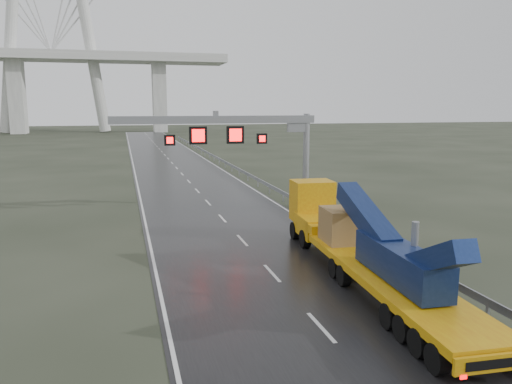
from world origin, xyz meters
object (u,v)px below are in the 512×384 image
object	(u,v)px
heavy_haul_truck	(353,238)
sign_gantry	(245,136)
exit_sign_pair	(315,191)
striped_barrier	(317,200)

from	to	relation	value
heavy_haul_truck	sign_gantry	bearing A→B (deg)	100.18
heavy_haul_truck	exit_sign_pair	xyz separation A→B (m)	(3.36, 13.42, -0.11)
sign_gantry	heavy_haul_truck	bearing A→B (deg)	-83.29
sign_gantry	exit_sign_pair	distance (m)	6.63
exit_sign_pair	heavy_haul_truck	bearing A→B (deg)	-103.87
heavy_haul_truck	exit_sign_pair	distance (m)	13.83
sign_gantry	striped_barrier	world-z (taller)	sign_gantry
exit_sign_pair	striped_barrier	world-z (taller)	exit_sign_pair
sign_gantry	striped_barrier	distance (m)	7.80
exit_sign_pair	striped_barrier	xyz separation A→B (m)	(0.82, 1.44, -0.98)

